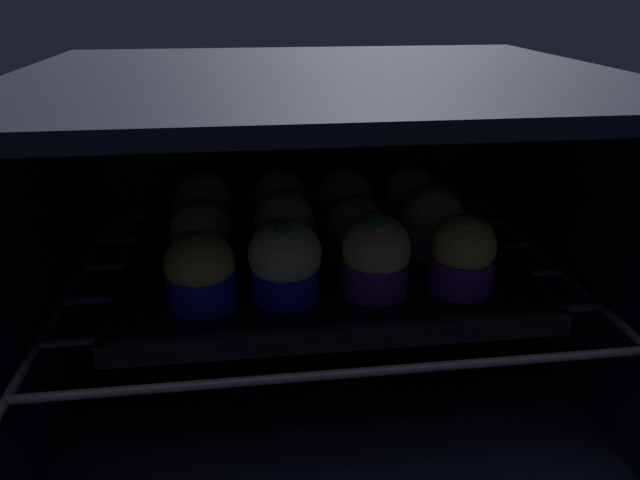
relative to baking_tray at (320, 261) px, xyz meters
The scene contains 15 objects.
oven_cavity 4.81cm from the baking_tray, 90.00° to the left, with size 59.00×47.00×37.00cm.
oven_rack 1.07cm from the baking_tray, 90.00° to the right, with size 54.80×42.00×0.80cm.
baking_tray is the anchor object (origin of this frame).
muffin_row0_col0 15.63cm from the baking_tray, 144.86° to the right, with size 6.56×6.56×7.50cm.
muffin_row0_col1 10.38cm from the baking_tray, 117.84° to the right, with size 7.04×7.04×8.32cm.
muffin_row0_col2 10.42cm from the baking_tray, 62.18° to the right, with size 6.73×6.73×8.66cm.
muffin_row0_col3 16.27cm from the baking_tray, 33.97° to the right, with size 6.43×6.43×8.03cm.
muffin_row1_col0 13.42cm from the baking_tray, behind, with size 6.58×6.58×7.30cm.
muffin_row1_col1 5.79cm from the baking_tray, behind, with size 6.44×6.44×7.95cm.
muffin_row1_col2 5.39cm from the baking_tray, ahead, with size 6.43×6.43×7.20cm.
muffin_row1_col3 13.33cm from the baking_tray, ahead, with size 6.89×6.89×8.10cm.
muffin_row2_col0 15.98cm from the baking_tray, 147.45° to the left, with size 7.05×7.05×7.79cm.
muffin_row2_col1 10.39cm from the baking_tray, 113.87° to the left, with size 6.43×6.43×8.00cm.
muffin_row2_col2 10.29cm from the baking_tray, 64.08° to the left, with size 6.87×6.87×7.57cm.
muffin_row2_col3 15.31cm from the baking_tray, 33.29° to the left, with size 6.43×6.43×7.64cm.
Camera 1 is at (-7.08, -34.83, 42.93)cm, focal length 31.83 mm.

